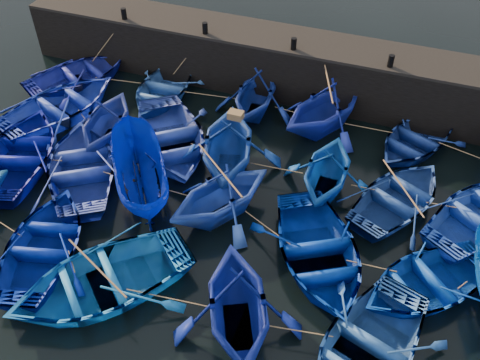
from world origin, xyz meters
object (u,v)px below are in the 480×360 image
(boat_13, at_px, (20,153))
(boat_0, at_px, (79,75))
(boat_8, at_px, (170,138))
(wooden_crate, at_px, (236,115))

(boat_13, bearing_deg, boat_0, -96.57)
(boat_8, height_order, boat_13, boat_8)
(boat_8, relative_size, boat_13, 1.02)
(boat_0, relative_size, wooden_crate, 9.34)
(boat_8, distance_m, wooden_crate, 3.56)
(boat_13, bearing_deg, wooden_crate, -179.71)
(boat_0, height_order, boat_8, boat_8)
(wooden_crate, bearing_deg, boat_8, 174.29)
(boat_8, height_order, wooden_crate, wooden_crate)
(boat_0, xyz_separation_m, boat_13, (1.12, -5.74, 0.05))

